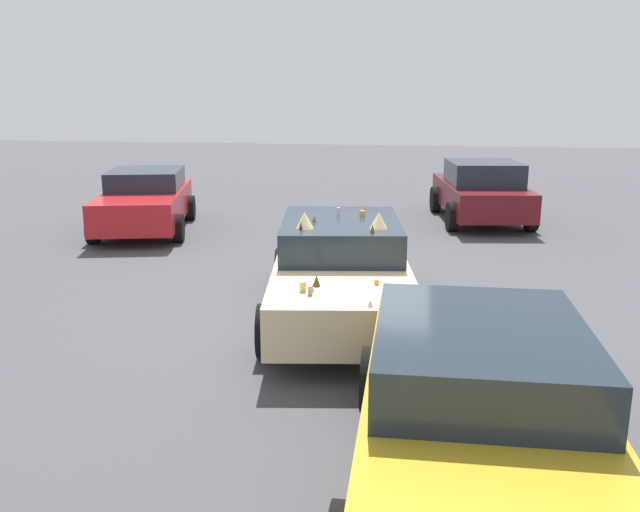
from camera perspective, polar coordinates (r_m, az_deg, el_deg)
name	(u,v)px	position (r m, az deg, el deg)	size (l,w,h in m)	color
ground_plane	(341,317)	(9.72, 1.76, -5.22)	(60.00, 60.00, 0.00)	#47474C
art_car_decorated	(341,269)	(9.59, 1.78, -1.07)	(4.89, 2.56, 1.59)	beige
parked_sedan_near_right	(481,191)	(16.99, 13.50, 5.34)	(4.17, 2.45, 1.49)	#5B1419
parked_sedan_near_left	(479,410)	(5.63, 13.29, -12.57)	(4.34, 2.11, 1.40)	gold
parked_sedan_far_right	(145,201)	(16.00, -14.61, 4.57)	(4.33, 2.67, 1.36)	red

